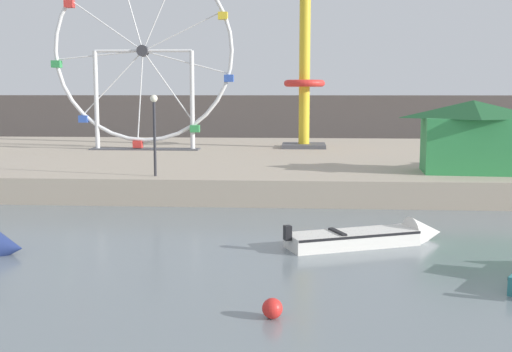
# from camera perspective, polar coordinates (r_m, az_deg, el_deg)

# --- Properties ---
(quay_promenade) EXTENTS (110.00, 24.37, 1.13)m
(quay_promenade) POSITION_cam_1_polar(r_m,az_deg,el_deg) (38.43, 0.68, 1.26)
(quay_promenade) COLOR tan
(quay_promenade) RESTS_ON ground_plane
(distant_town_skyline) EXTENTS (140.00, 3.00, 4.40)m
(distant_town_skyline) POSITION_cam_1_polar(r_m,az_deg,el_deg) (59.20, 1.86, 5.04)
(distant_town_skyline) COLOR #564C47
(distant_town_skyline) RESTS_ON ground_plane
(motorboat_white_red_stripe) EXTENTS (5.27, 3.05, 1.13)m
(motorboat_white_red_stripe) POSITION_cam_1_polar(r_m,az_deg,el_deg) (20.56, 10.80, -5.27)
(motorboat_white_red_stripe) COLOR silver
(motorboat_white_red_stripe) RESTS_ON ground_plane
(ferris_wheel_white_frame) EXTENTS (11.39, 1.20, 11.73)m
(ferris_wheel_white_frame) POSITION_cam_1_polar(r_m,az_deg,el_deg) (40.82, -10.01, 10.59)
(ferris_wheel_white_frame) COLOR silver
(ferris_wheel_white_frame) RESTS_ON quay_promenade
(drop_tower_yellow_tower) EXTENTS (2.80, 2.80, 12.03)m
(drop_tower_yellow_tower) POSITION_cam_1_polar(r_m,az_deg,el_deg) (41.83, 4.33, 8.96)
(drop_tower_yellow_tower) COLOR gold
(drop_tower_yellow_tower) RESTS_ON quay_promenade
(carnival_booth_green_kiosk) EXTENTS (4.86, 3.17, 3.24)m
(carnival_booth_green_kiosk) POSITION_cam_1_polar(r_m,az_deg,el_deg) (30.27, 18.64, 3.45)
(carnival_booth_green_kiosk) COLOR #33934C
(carnival_booth_green_kiosk) RESTS_ON quay_promenade
(promenade_lamp_far) EXTENTS (0.32, 0.32, 3.49)m
(promenade_lamp_far) POSITION_cam_1_polar(r_m,az_deg,el_deg) (27.84, -9.02, 4.73)
(promenade_lamp_far) COLOR #2D2D33
(promenade_lamp_far) RESTS_ON quay_promenade
(mooring_buoy_orange) EXTENTS (0.44, 0.44, 0.44)m
(mooring_buoy_orange) POSITION_cam_1_polar(r_m,az_deg,el_deg) (13.81, 1.46, -11.67)
(mooring_buoy_orange) COLOR red
(mooring_buoy_orange) RESTS_ON ground_plane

